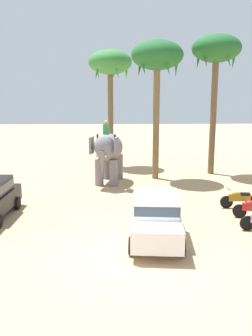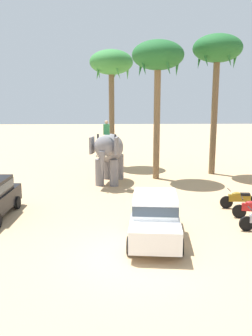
{
  "view_description": "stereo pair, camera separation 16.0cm",
  "coord_description": "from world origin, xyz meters",
  "px_view_note": "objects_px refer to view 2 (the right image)",
  "views": [
    {
      "loc": [
        -0.82,
        -10.85,
        5.16
      ],
      "look_at": [
        -0.12,
        7.04,
        1.6
      ],
      "focal_mm": 37.8,
      "sensor_mm": 36.0,
      "label": 1
    },
    {
      "loc": [
        -0.66,
        -10.85,
        5.16
      ],
      "look_at": [
        -0.12,
        7.04,
        1.6
      ],
      "focal_mm": 37.8,
      "sensor_mm": 36.0,
      "label": 2
    }
  ],
  "objects_px": {
    "elephant_with_mahout": "(109,151)",
    "palm_tree_behind_elephant": "(217,53)",
    "car_sedan_foreground": "(155,215)",
    "motorcycle_end_of_row": "(239,199)",
    "palm_tree_left_of_road": "(158,60)",
    "palm_tree_near_hut": "(111,66)"
  },
  "relations": [
    {
      "from": "palm_tree_behind_elephant",
      "to": "palm_tree_left_of_road",
      "type": "height_order",
      "value": "palm_tree_behind_elephant"
    },
    {
      "from": "motorcycle_end_of_row",
      "to": "palm_tree_left_of_road",
      "type": "distance_m",
      "value": 10.08
    },
    {
      "from": "palm_tree_near_hut",
      "to": "palm_tree_left_of_road",
      "type": "xyz_separation_m",
      "value": [
        2.9,
        -4.56,
        -0.01
      ]
    },
    {
      "from": "palm_tree_behind_elephant",
      "to": "elephant_with_mahout",
      "type": "bearing_deg",
      "value": -160.33
    },
    {
      "from": "car_sedan_foreground",
      "to": "palm_tree_left_of_road",
      "type": "bearing_deg",
      "value": 83.28
    },
    {
      "from": "palm_tree_behind_elephant",
      "to": "palm_tree_left_of_road",
      "type": "relative_size",
      "value": 1.07
    },
    {
      "from": "elephant_with_mahout",
      "to": "palm_tree_left_of_road",
      "type": "bearing_deg",
      "value": 21.11
    },
    {
      "from": "car_sedan_foreground",
      "to": "palm_tree_near_hut",
      "type": "relative_size",
      "value": 0.49
    },
    {
      "from": "car_sedan_foreground",
      "to": "motorcycle_end_of_row",
      "type": "distance_m",
      "value": 5.7
    },
    {
      "from": "elephant_with_mahout",
      "to": "palm_tree_near_hut",
      "type": "height_order",
      "value": "palm_tree_near_hut"
    },
    {
      "from": "palm_tree_near_hut",
      "to": "palm_tree_left_of_road",
      "type": "relative_size",
      "value": 1.0
    },
    {
      "from": "palm_tree_behind_elephant",
      "to": "palm_tree_near_hut",
      "type": "bearing_deg",
      "value": 155.15
    },
    {
      "from": "car_sedan_foreground",
      "to": "motorcycle_end_of_row",
      "type": "height_order",
      "value": "car_sedan_foreground"
    },
    {
      "from": "elephant_with_mahout",
      "to": "palm_tree_behind_elephant",
      "type": "distance_m",
      "value": 9.6
    },
    {
      "from": "car_sedan_foreground",
      "to": "palm_tree_behind_elephant",
      "type": "distance_m",
      "value": 14.44
    },
    {
      "from": "car_sedan_foreground",
      "to": "palm_tree_left_of_road",
      "type": "relative_size",
      "value": 0.49
    },
    {
      "from": "elephant_with_mahout",
      "to": "motorcycle_end_of_row",
      "type": "height_order",
      "value": "elephant_with_mahout"
    },
    {
      "from": "motorcycle_end_of_row",
      "to": "palm_tree_behind_elephant",
      "type": "relative_size",
      "value": 0.2
    },
    {
      "from": "car_sedan_foreground",
      "to": "elephant_with_mahout",
      "type": "distance_m",
      "value": 9.18
    },
    {
      "from": "elephant_with_mahout",
      "to": "palm_tree_near_hut",
      "type": "relative_size",
      "value": 0.46
    },
    {
      "from": "elephant_with_mahout",
      "to": "palm_tree_left_of_road",
      "type": "height_order",
      "value": "palm_tree_left_of_road"
    },
    {
      "from": "elephant_with_mahout",
      "to": "motorcycle_end_of_row",
      "type": "relative_size",
      "value": 2.22
    }
  ]
}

